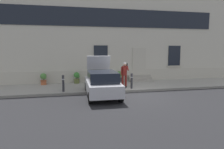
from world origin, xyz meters
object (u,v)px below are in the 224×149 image
object	(u,v)px
bollard_far_left	(63,83)
person_on_phone	(124,73)
hatchback_car_silver	(102,83)
bollard_near_person	(132,80)
planter_terracotta	(44,79)
planter_cream	(108,77)
planter_charcoal	(119,76)
planter_olive	(77,77)

from	to	relation	value
bollard_far_left	person_on_phone	world-z (taller)	person_on_phone
hatchback_car_silver	bollard_near_person	xyz separation A→B (m)	(2.18, 1.19, -0.09)
bollard_near_person	bollard_far_left	world-z (taller)	same
hatchback_car_silver	planter_terracotta	xyz separation A→B (m)	(-3.71, 3.95, -0.19)
hatchback_car_silver	planter_cream	size ratio (longest dim) A/B	4.77
planter_cream	planter_charcoal	xyz separation A→B (m)	(0.96, 0.23, 0.00)
hatchback_car_silver	planter_charcoal	bearing A→B (deg)	62.81
person_on_phone	planter_olive	distance (m)	3.96
planter_olive	hatchback_car_silver	bearing A→B (deg)	-72.27
person_on_phone	planter_cream	world-z (taller)	person_on_phone
bollard_near_person	planter_olive	size ratio (longest dim) A/B	1.22
planter_terracotta	planter_olive	distance (m)	2.42
planter_charcoal	planter_cream	bearing A→B (deg)	-166.56
hatchback_car_silver	bollard_far_left	xyz separation A→B (m)	(-2.22, 1.19, -0.09)
bollard_near_person	planter_charcoal	xyz separation A→B (m)	(-0.11, 2.86, -0.11)
hatchback_car_silver	planter_terracotta	bearing A→B (deg)	133.21
bollard_near_person	planter_olive	world-z (taller)	bollard_near_person
planter_olive	bollard_near_person	bearing A→B (deg)	-39.42
bollard_far_left	planter_terracotta	bearing A→B (deg)	118.35
person_on_phone	planter_olive	size ratio (longest dim) A/B	2.03
bollard_near_person	planter_olive	bearing A→B (deg)	140.58
bollard_near_person	planter_terracotta	size ratio (longest dim) A/B	1.22
bollard_near_person	person_on_phone	bearing A→B (deg)	129.09
hatchback_car_silver	planter_cream	bearing A→B (deg)	73.64
bollard_near_person	planter_cream	world-z (taller)	bollard_near_person
bollard_far_left	planter_cream	bearing A→B (deg)	38.23
planter_olive	bollard_far_left	bearing A→B (deg)	-107.92
hatchback_car_silver	planter_olive	world-z (taller)	hatchback_car_silver
person_on_phone	planter_terracotta	distance (m)	6.01
bollard_far_left	planter_olive	distance (m)	3.01
planter_olive	planter_cream	world-z (taller)	same
planter_cream	planter_charcoal	world-z (taller)	same
planter_olive	person_on_phone	bearing A→B (deg)	-37.71
planter_terracotta	planter_cream	xyz separation A→B (m)	(4.83, -0.13, 0.00)
planter_terracotta	planter_olive	size ratio (longest dim) A/B	1.00
hatchback_car_silver	planter_charcoal	distance (m)	4.55
hatchback_car_silver	person_on_phone	world-z (taller)	hatchback_car_silver
hatchback_car_silver	person_on_phone	xyz separation A→B (m)	(1.81, 1.64, 0.35)
planter_terracotta	planter_cream	bearing A→B (deg)	-1.54
hatchback_car_silver	planter_terracotta	distance (m)	5.42
hatchback_car_silver	bollard_near_person	size ratio (longest dim) A/B	3.92
planter_cream	planter_charcoal	size ratio (longest dim) A/B	1.00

